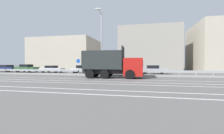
% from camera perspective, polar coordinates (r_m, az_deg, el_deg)
% --- Properties ---
extents(ground_plane, '(320.00, 320.00, 0.00)m').
position_cam_1_polar(ground_plane, '(19.21, -4.39, -3.82)').
color(ground_plane, '#605E5B').
extents(lane_strip_0, '(70.36, 0.16, 0.01)m').
position_cam_1_polar(lane_strip_0, '(16.22, -1.16, -4.73)').
color(lane_strip_0, silver).
rests_on(lane_strip_0, ground_plane).
extents(lane_strip_1, '(70.36, 0.16, 0.01)m').
position_cam_1_polar(lane_strip_1, '(14.18, -3.09, -5.58)').
color(lane_strip_1, silver).
rests_on(lane_strip_1, ground_plane).
extents(lane_strip_2, '(70.36, 0.16, 0.01)m').
position_cam_1_polar(lane_strip_2, '(12.72, -4.87, -6.36)').
color(lane_strip_2, silver).
rests_on(lane_strip_2, ground_plane).
extents(lane_strip_3, '(70.36, 0.16, 0.01)m').
position_cam_1_polar(lane_strip_3, '(10.01, -9.72, -8.44)').
color(lane_strip_3, silver).
rests_on(lane_strip_3, ground_plane).
extents(lane_strip_4, '(70.36, 0.16, 0.01)m').
position_cam_1_polar(lane_strip_4, '(8.73, -13.17, -9.87)').
color(lane_strip_4, silver).
rests_on(lane_strip_4, ground_plane).
extents(median_island, '(38.70, 1.10, 0.18)m').
position_cam_1_polar(median_island, '(21.48, -2.62, -3.05)').
color(median_island, gray).
rests_on(median_island, ground_plane).
extents(median_guardrail, '(70.36, 0.09, 0.78)m').
position_cam_1_polar(median_guardrail, '(22.59, -1.88, -1.62)').
color(median_guardrail, '#9EA0A5').
rests_on(median_guardrail, ground_plane).
extents(dump_truck, '(7.25, 2.84, 3.72)m').
position_cam_1_polar(dump_truck, '(17.76, 2.88, -0.12)').
color(dump_truck, red).
rests_on(dump_truck, ground_plane).
extents(median_road_sign, '(0.69, 0.16, 2.46)m').
position_cam_1_polar(median_road_sign, '(22.81, -12.72, 0.16)').
color(median_road_sign, white).
rests_on(median_road_sign, ground_plane).
extents(street_lamp_1, '(0.72, 2.64, 8.85)m').
position_cam_1_polar(street_lamp_1, '(21.45, -4.11, 9.98)').
color(street_lamp_1, '#ADADB2').
rests_on(street_lamp_1, ground_plane).
extents(parked_car_1, '(4.07, 2.06, 1.47)m').
position_cam_1_polar(parked_car_1, '(37.97, -35.04, -0.41)').
color(parked_car_1, navy).
rests_on(parked_car_1, ground_plane).
extents(parked_car_2, '(4.79, 2.09, 1.59)m').
position_cam_1_polar(parked_car_2, '(34.27, -29.69, -0.44)').
color(parked_car_2, '#335B33').
rests_on(parked_car_2, ground_plane).
extents(parked_car_3, '(4.49, 1.98, 1.36)m').
position_cam_1_polar(parked_car_3, '(31.26, -21.89, -0.69)').
color(parked_car_3, silver).
rests_on(parked_car_3, ground_plane).
extents(parked_car_4, '(4.45, 2.06, 1.46)m').
position_cam_1_polar(parked_car_4, '(28.06, -11.08, -0.78)').
color(parked_car_4, silver).
rests_on(parked_car_4, ground_plane).
extents(parked_car_5, '(4.69, 2.07, 1.51)m').
position_cam_1_polar(parked_car_5, '(25.74, 2.23, -0.88)').
color(parked_car_5, gray).
rests_on(parked_car_5, ground_plane).
extents(parked_car_6, '(4.62, 1.88, 1.44)m').
position_cam_1_polar(parked_car_6, '(26.01, 15.47, -0.95)').
color(parked_car_6, '#A3A3A8').
rests_on(parked_car_6, ground_plane).
extents(background_building_0, '(16.82, 13.59, 8.55)m').
position_cam_1_polar(background_building_0, '(45.47, -16.53, 4.41)').
color(background_building_0, '#B7AD99').
rests_on(background_building_0, ground_plane).
extents(background_building_1, '(14.96, 12.78, 11.02)m').
position_cam_1_polar(background_building_1, '(42.41, 13.68, 6.34)').
color(background_building_1, gray).
rests_on(background_building_1, ground_plane).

